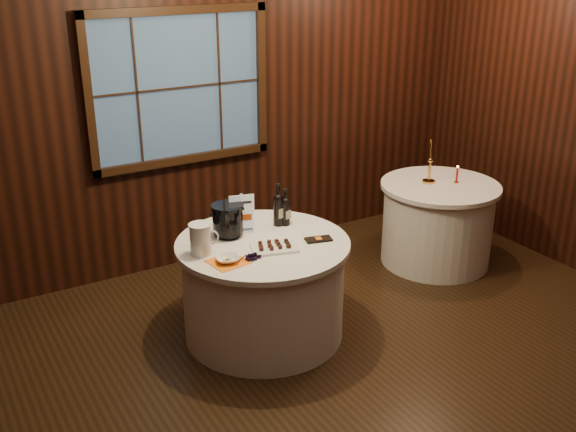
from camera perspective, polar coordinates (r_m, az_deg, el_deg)
ground at (r=4.57m, az=4.23°, el=-15.52°), size 6.00×6.00×0.00m
back_wall at (r=5.96m, az=-9.21°, el=9.73°), size 6.00×0.10×3.00m
main_table at (r=5.08m, az=-2.09°, el=-6.13°), size 1.28×1.28×0.77m
side_table at (r=6.38m, az=12.52°, el=-0.58°), size 1.08×1.08×0.77m
sign_stand at (r=5.06m, az=-3.91°, el=-0.22°), size 0.18×0.13×0.30m
port_bottle_left at (r=5.14m, az=-0.81°, el=0.74°), size 0.08×0.09×0.34m
port_bottle_right at (r=5.15m, az=-0.22°, el=0.56°), size 0.07×0.08×0.29m
ice_bucket at (r=4.97m, az=-5.12°, el=-0.32°), size 0.24×0.24×0.25m
chocolate_plate at (r=4.78m, az=-1.16°, el=-2.61°), size 0.37×0.30×0.05m
chocolate_box at (r=4.93m, az=2.60°, el=-1.99°), size 0.21×0.14×0.02m
grape_bunch at (r=4.64m, az=-3.04°, el=-3.43°), size 0.18×0.08×0.04m
glass_pitcher at (r=4.71m, az=-7.40°, el=-1.94°), size 0.21×0.16×0.23m
orange_napkin at (r=4.62m, az=-5.13°, el=-3.89°), size 0.27×0.27×0.00m
cracker_bowl at (r=4.61m, az=-5.14°, el=-3.65°), size 0.20×0.20×0.04m
brass_candlestick at (r=6.22m, az=11.92°, el=4.09°), size 0.12×0.12×0.41m
red_candle at (r=6.29m, az=14.11°, el=3.29°), size 0.04×0.04×0.17m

